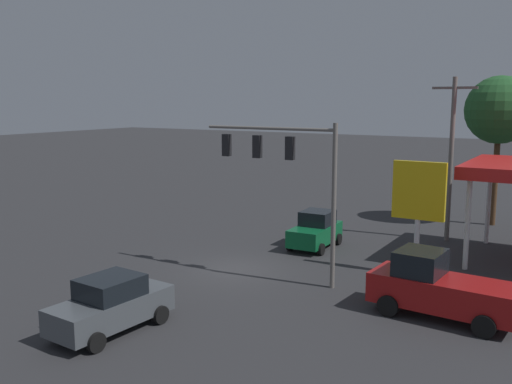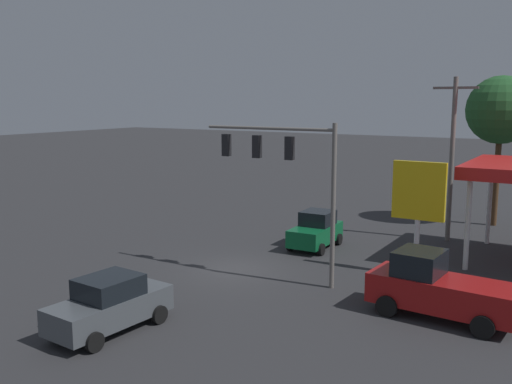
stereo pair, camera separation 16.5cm
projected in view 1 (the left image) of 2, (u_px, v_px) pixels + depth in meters
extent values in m
plane|color=#2D2D30|center=(234.00, 270.00, 26.75)|extent=(200.00, 200.00, 0.00)
cylinder|color=slate|center=(334.00, 207.00, 23.64)|extent=(0.20, 0.20, 6.96)
cylinder|color=slate|center=(268.00, 128.00, 24.72)|extent=(6.27, 0.14, 0.14)
cube|color=black|center=(290.00, 148.00, 24.31)|extent=(0.36, 0.28, 1.00)
sphere|color=#FF4141|center=(292.00, 141.00, 24.42)|extent=(0.22, 0.22, 0.22)
sphere|color=#392305|center=(292.00, 148.00, 24.46)|extent=(0.22, 0.22, 0.22)
sphere|color=black|center=(292.00, 155.00, 24.51)|extent=(0.22, 0.22, 0.22)
cube|color=black|center=(257.00, 147.00, 25.14)|extent=(0.36, 0.28, 1.00)
sphere|color=#FF4141|center=(259.00, 140.00, 25.25)|extent=(0.22, 0.22, 0.22)
sphere|color=#392305|center=(259.00, 146.00, 25.29)|extent=(0.22, 0.22, 0.22)
sphere|color=black|center=(259.00, 153.00, 25.34)|extent=(0.22, 0.22, 0.22)
cube|color=black|center=(227.00, 145.00, 25.97)|extent=(0.36, 0.28, 1.00)
sphere|color=#FF4141|center=(229.00, 138.00, 26.08)|extent=(0.22, 0.22, 0.22)
sphere|color=#392305|center=(229.00, 145.00, 26.12)|extent=(0.22, 0.22, 0.22)
sphere|color=black|center=(229.00, 151.00, 26.17)|extent=(0.22, 0.22, 0.22)
cylinder|color=slate|center=(451.00, 160.00, 31.63)|extent=(0.26, 0.26, 9.12)
cube|color=slate|center=(455.00, 88.00, 30.99)|extent=(2.40, 0.14, 0.14)
cylinder|color=silver|center=(488.00, 205.00, 31.36)|extent=(0.24, 0.24, 4.28)
cylinder|color=silver|center=(467.00, 225.00, 26.49)|extent=(0.24, 0.24, 4.28)
cylinder|color=silver|center=(418.00, 219.00, 25.58)|extent=(0.24, 0.24, 5.19)
cube|color=yellow|center=(419.00, 191.00, 25.37)|extent=(2.35, 0.24, 2.61)
cube|color=black|center=(420.00, 190.00, 25.48)|extent=(1.64, 0.04, 0.91)
cube|color=maroon|center=(443.00, 293.00, 20.72)|extent=(5.33, 2.36, 1.10)
cube|color=black|center=(420.00, 262.00, 21.06)|extent=(1.73, 1.95, 0.90)
cylinder|color=black|center=(388.00, 306.00, 20.94)|extent=(0.81, 0.28, 0.80)
cylinder|color=black|center=(408.00, 291.00, 22.59)|extent=(0.81, 0.28, 0.80)
cylinder|color=black|center=(484.00, 327.00, 19.02)|extent=(0.81, 0.28, 0.80)
cylinder|color=black|center=(498.00, 309.00, 20.67)|extent=(0.81, 0.28, 0.80)
cube|color=#0C592D|center=(315.00, 234.00, 30.57)|extent=(1.83, 3.86, 0.90)
cube|color=black|center=(317.00, 218.00, 30.70)|extent=(1.62, 1.75, 0.76)
cylinder|color=black|center=(321.00, 249.00, 29.16)|extent=(0.24, 0.63, 0.62)
cylinder|color=black|center=(290.00, 245.00, 30.00)|extent=(0.24, 0.63, 0.62)
cylinder|color=black|center=(338.00, 239.00, 31.29)|extent=(0.24, 0.63, 0.62)
cylinder|color=black|center=(309.00, 235.00, 32.13)|extent=(0.24, 0.63, 0.62)
cube|color=#474C51|center=(111.00, 309.00, 19.56)|extent=(2.11, 4.52, 0.90)
cube|color=black|center=(110.00, 287.00, 19.43)|extent=(1.80, 2.11, 0.70)
cylinder|color=black|center=(96.00, 342.00, 17.95)|extent=(0.27, 0.67, 0.66)
cylinder|color=black|center=(60.00, 329.00, 19.00)|extent=(0.27, 0.67, 0.66)
cylinder|color=black|center=(161.00, 315.00, 20.26)|extent=(0.27, 0.67, 0.66)
cylinder|color=black|center=(125.00, 304.00, 21.31)|extent=(0.27, 0.67, 0.66)
cylinder|color=#4C331E|center=(495.00, 180.00, 35.80)|extent=(0.36, 0.36, 5.79)
sphere|color=#235628|center=(500.00, 110.00, 35.10)|extent=(4.20, 4.20, 4.20)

